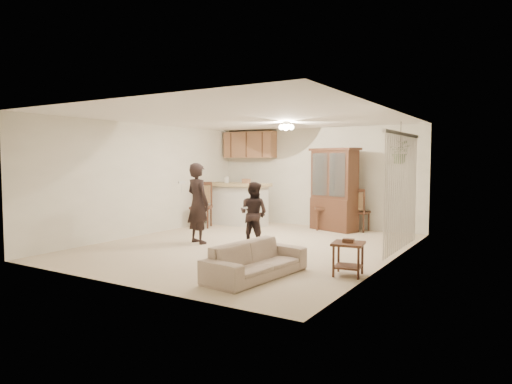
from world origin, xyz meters
The scene contains 23 objects.
floor centered at (0.00, 0.00, 0.00)m, with size 6.50×6.50×0.00m, color #BFAA90.
ceiling centered at (0.00, 0.00, 2.50)m, with size 5.50×6.50×0.02m, color white.
wall_back centered at (0.00, 3.25, 1.25)m, with size 5.50×0.02×2.50m, color silver.
wall_front centered at (0.00, -3.25, 1.25)m, with size 5.50×0.02×2.50m, color silver.
wall_left centered at (-2.75, 0.00, 1.25)m, with size 0.02×6.50×2.50m, color silver.
wall_right centered at (2.75, 0.00, 1.25)m, with size 0.02×6.50×2.50m, color silver.
breakfast_bar centered at (-1.85, 2.35, 0.50)m, with size 1.60×0.55×1.00m, color silver.
bar_top centered at (-1.85, 2.35, 1.05)m, with size 1.75×0.70×0.08m, color tan.
upper_cabinets centered at (-1.90, 3.07, 2.10)m, with size 1.50×0.34×0.70m, color #8E5E3E.
vertical_blinds centered at (2.71, 0.90, 1.10)m, with size 0.06×2.30×2.10m, color beige, non-canonical shape.
ceiling_fixture centered at (0.20, 1.20, 2.40)m, with size 0.36×0.36×0.20m, color beige, non-canonical shape.
hanging_plant centered at (2.30, 2.40, 1.85)m, with size 0.43×0.37×0.48m, color #235120.
plant_cord centered at (2.30, 2.40, 2.17)m, with size 0.01×0.01×0.65m, color black.
sofa centered at (1.37, -1.94, 0.37)m, with size 1.87×0.73×0.73m, color beige.
adult centered at (-1.05, -0.25, 0.90)m, with size 0.66×0.43×1.80m, color black.
child centered at (0.03, 0.15, 0.68)m, with size 0.66×0.51×1.35m, color black.
china_hutch centered at (0.66, 2.79, 0.97)m, with size 1.34×0.86×1.97m.
side_table centered at (2.46, -1.16, 0.25)m, with size 0.51×0.51×0.54m.
chair_bar centered at (-2.37, 1.53, 0.32)m, with size 0.67×0.67×1.14m.
chair_hutch_left centered at (0.41, 2.85, 0.33)m, with size 0.71×0.71×1.17m.
chair_hutch_right centered at (1.21, 2.98, 0.29)m, with size 0.46×0.46×1.02m.
controller_adult centered at (-1.16, -0.61, 1.25)m, with size 0.04×0.14×0.04m, color white.
controller_child centered at (0.03, -0.15, 0.77)m, with size 0.03×0.11×0.03m, color white.
Camera 1 is at (4.74, -7.46, 1.68)m, focal length 32.00 mm.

